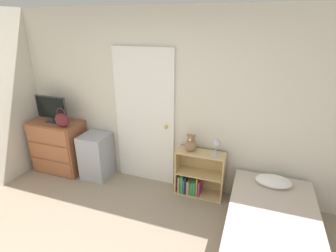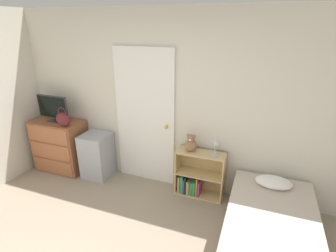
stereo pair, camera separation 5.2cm
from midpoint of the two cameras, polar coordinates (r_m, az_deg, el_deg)
The scene contains 10 objects.
wall_back at distance 3.71m, azimuth 0.91°, elevation 4.93°, with size 10.00×0.06×2.55m.
door_closed at distance 3.88m, azimuth -4.63°, elevation 1.70°, with size 0.92×0.09×2.04m.
dresser at distance 4.72m, azimuth -22.09°, elevation -3.92°, with size 0.83×0.47×0.86m.
tv at distance 4.52m, azimuth -23.52°, elevation 3.63°, with size 0.56×0.16×0.42m.
handbag at distance 4.26m, azimuth -21.56°, elevation 1.35°, with size 0.25×0.12×0.31m.
storage_bin at distance 4.35m, azimuth -14.82°, elevation -6.22°, with size 0.42×0.43×0.72m.
bookshelf at distance 3.86m, azimuth 6.52°, elevation -11.07°, with size 0.68×0.27×0.68m.
teddy_bear at distance 3.62m, azimuth 5.39°, elevation -3.87°, with size 0.17×0.17×0.25m.
desk_lamp at distance 3.50m, azimuth 10.93°, elevation -4.05°, with size 0.13×0.13×0.25m.
bed at distance 3.21m, azimuth 21.74°, elevation -21.46°, with size 0.97×1.83×0.56m.
Camera 2 is at (1.22, -1.18, 2.35)m, focal length 28.00 mm.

